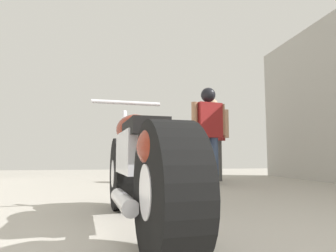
% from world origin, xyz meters
% --- Properties ---
extents(ground_plane, '(15.29, 15.29, 0.00)m').
position_xyz_m(ground_plane, '(0.00, 3.13, 0.00)').
color(ground_plane, '#A8A399').
extents(motorcycle_maroon_cruiser, '(0.60, 2.03, 0.95)m').
position_xyz_m(motorcycle_maroon_cruiser, '(-0.44, 1.66, 0.40)').
color(motorcycle_maroon_cruiser, black).
rests_on(motorcycle_maroon_cruiser, ground_plane).
extents(mechanic_in_blue, '(0.57, 0.47, 1.59)m').
position_xyz_m(mechanic_in_blue, '(1.29, 5.25, 0.90)').
color(mechanic_in_blue, '#4C4C4C').
rests_on(mechanic_in_blue, ground_plane).
extents(mechanic_with_helmet, '(0.66, 0.32, 1.66)m').
position_xyz_m(mechanic_with_helmet, '(1.00, 4.63, 0.99)').
color(mechanic_with_helmet, '#384766').
rests_on(mechanic_with_helmet, ground_plane).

